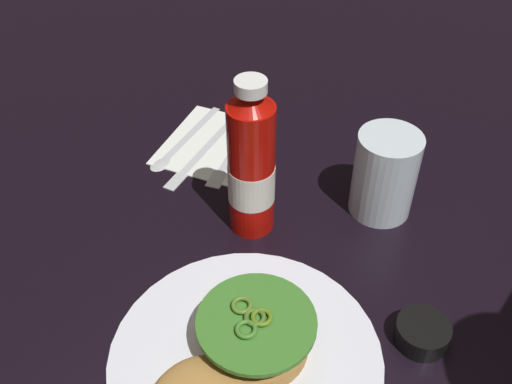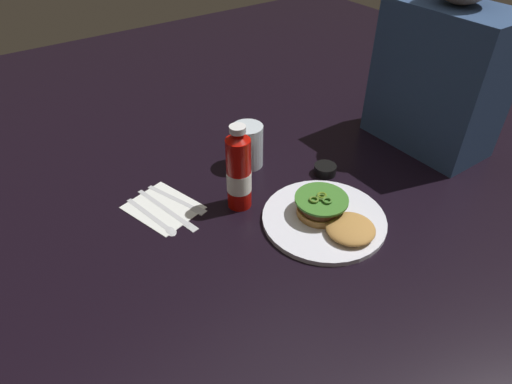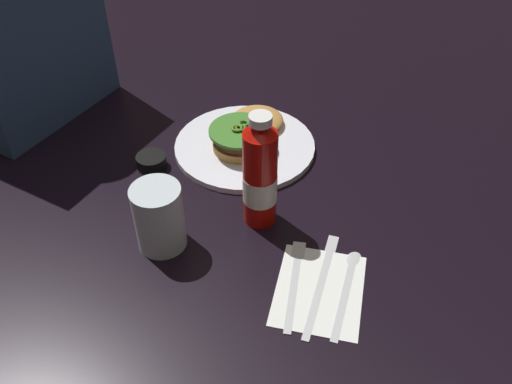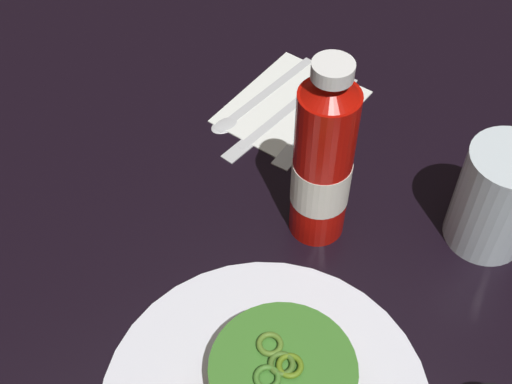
% 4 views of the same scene
% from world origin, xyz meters
% --- Properties ---
extents(ground_plane, '(3.00, 3.00, 0.00)m').
position_xyz_m(ground_plane, '(0.00, 0.00, 0.00)').
color(ground_plane, black).
extents(dinner_plate, '(0.29, 0.29, 0.01)m').
position_xyz_m(dinner_plate, '(0.09, 0.09, 0.01)').
color(dinner_plate, white).
rests_on(dinner_plate, ground_plane).
extents(burger_sandwich, '(0.21, 0.13, 0.05)m').
position_xyz_m(burger_sandwich, '(0.10, 0.09, 0.03)').
color(burger_sandwich, '#B47F3E').
rests_on(burger_sandwich, dinner_plate).
extents(ketchup_bottle, '(0.06, 0.06, 0.22)m').
position_xyz_m(ketchup_bottle, '(-0.08, -0.04, 0.10)').
color(ketchup_bottle, '#B30D06').
rests_on(ketchup_bottle, ground_plane).
extents(water_glass, '(0.08, 0.08, 0.12)m').
position_xyz_m(water_glass, '(-0.21, 0.08, 0.06)').
color(water_glass, silver).
rests_on(water_glass, ground_plane).
extents(condiment_cup, '(0.06, 0.06, 0.03)m').
position_xyz_m(condiment_cup, '(-0.05, 0.22, 0.01)').
color(condiment_cup, black).
rests_on(condiment_cup, ground_plane).
extents(napkin, '(0.20, 0.18, 0.00)m').
position_xyz_m(napkin, '(-0.18, -0.20, 0.00)').
color(napkin, white).
rests_on(napkin, ground_plane).
extents(spoon_utensil, '(0.18, 0.05, 0.00)m').
position_xyz_m(spoon_utensil, '(-0.14, -0.24, 0.00)').
color(spoon_utensil, silver).
rests_on(spoon_utensil, napkin).
extents(butter_knife, '(0.22, 0.06, 0.00)m').
position_xyz_m(butter_knife, '(-0.15, -0.20, 0.00)').
color(butter_knife, silver).
rests_on(butter_knife, napkin).
extents(fork_utensil, '(0.18, 0.08, 0.00)m').
position_xyz_m(fork_utensil, '(-0.17, -0.16, 0.00)').
color(fork_utensil, silver).
rests_on(fork_utensil, napkin).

